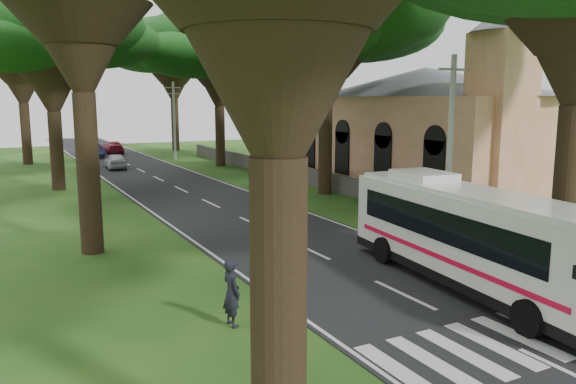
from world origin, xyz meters
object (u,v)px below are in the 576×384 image
coach_bus (471,236)px  distant_car_b (93,151)px  pedestrian (232,293)px  pole_far (174,119)px  distant_car_a (116,161)px  pole_mid (253,128)px  distant_car_c (113,147)px  church (426,117)px  pole_near (450,149)px

coach_bus → distant_car_b: 50.23m
pedestrian → pole_far: bearing=-21.0°
distant_car_b → distant_car_a: bearing=-96.5°
pole_mid → distant_car_c: 29.72m
coach_bus → pedestrian: size_ratio=5.97×
pole_far → distant_car_c: size_ratio=1.64×
pole_far → distant_car_b: size_ratio=1.86×
pole_far → distant_car_a: pole_far is taller
pole_far → distant_car_c: pole_far is taller
distant_car_a → distant_car_c: distant_car_c is taller
distant_car_b → pedestrian: pedestrian is taller
distant_car_a → distant_car_c: size_ratio=0.84×
church → coach_bus: church is taller
pole_near → coach_bus: size_ratio=0.70×
pole_far → coach_bus: bearing=-94.0°
distant_car_a → pedestrian: (-4.06, -37.88, 0.23)m
pole_near → coach_bus: bearing=-125.3°
church → pole_mid: size_ratio=3.00×
distant_car_a → pedestrian: pedestrian is taller
distant_car_a → distant_car_c: (2.53, 14.96, 0.01)m
distant_car_c → distant_car_a: bearing=81.2°
distant_car_c → pedestrian: size_ratio=2.56×
pole_far → distant_car_a: size_ratio=1.96×
distant_car_b → pedestrian: bearing=-101.8°
church → pole_far: bearing=116.8°
church → pole_far: size_ratio=3.00×
pole_far → pedestrian: (-11.28, -43.68, -3.23)m
pole_far → distant_car_b: 9.91m
church → distant_car_b: 36.25m
pole_mid → distant_car_b: pole_mid is taller
distant_car_c → distant_car_b: bearing=53.2°
church → distant_car_a: 27.36m
pole_near → pedestrian: size_ratio=4.20×
church → distant_car_b: church is taller
church → pole_near: bearing=-128.5°
distant_car_c → pole_far: bearing=117.9°
distant_car_b → pole_near: bearing=-88.1°
pole_far → pedestrian: 45.23m
distant_car_a → distant_car_b: bearing=-85.9°
pole_near → pole_far: bearing=90.0°
church → pole_far: (-12.36, 24.45, -0.73)m
coach_bus → pedestrian: coach_bus is taller
church → pole_mid: bearing=160.2°
coach_bus → distant_car_a: size_ratio=2.79×
pole_mid → distant_car_a: 16.29m
church → distant_car_c: 37.91m
pole_near → pedestrian: 12.30m
pole_far → coach_bus: pole_far is taller
distant_car_a → distant_car_b: 11.47m
pole_near → coach_bus: pole_near is taller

